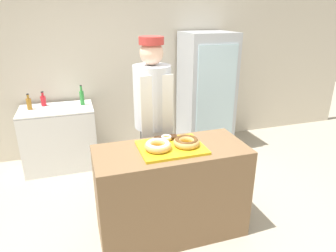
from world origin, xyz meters
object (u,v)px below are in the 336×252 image
serving_tray (171,147)px  bottle_amber (29,103)px  bottle_green (82,97)px  donut_mini_center (166,138)px  brownie_back_right (173,137)px  donut_light_glaze (158,145)px  donut_chocolate_glaze (186,142)px  beverage_fridge (206,93)px  chest_freezer (60,137)px  bottle_red (43,100)px  baker_person (153,119)px  brownie_back_left (160,139)px

serving_tray → bottle_amber: bearing=126.9°
bottle_green → bottle_amber: (-0.66, -0.01, -0.02)m
donut_mini_center → brownie_back_right: donut_mini_center is taller
donut_light_glaze → donut_chocolate_glaze: bearing=0.0°
serving_tray → donut_chocolate_glaze: donut_chocolate_glaze is taller
donut_mini_center → beverage_fridge: size_ratio=0.06×
serving_tray → bottle_amber: size_ratio=2.72×
donut_chocolate_glaze → bottle_amber: bottle_amber is taller
donut_light_glaze → chest_freezer: bearing=116.9°
chest_freezer → bottle_red: bottle_red is taller
serving_tray → beverage_fridge: 2.07m
donut_light_glaze → brownie_back_right: donut_light_glaze is taller
baker_person → bottle_red: baker_person is taller
bottle_red → bottle_amber: 0.20m
serving_tray → bottle_red: (-1.18, 1.91, 0.02)m
donut_light_glaze → brownie_back_left: bearing=69.2°
serving_tray → donut_mini_center: donut_mini_center is taller
brownie_back_left → bottle_amber: (-1.28, 1.64, -0.01)m
serving_tray → donut_mini_center: size_ratio=5.09×
beverage_fridge → bottle_green: (-1.81, 0.06, 0.06)m
brownie_back_right → bottle_amber: bottle_amber is taller
donut_light_glaze → beverage_fridge: beverage_fridge is taller
donut_mini_center → brownie_back_left: size_ratio=1.38×
serving_tray → bottle_green: size_ratio=2.10×
chest_freezer → bottle_amber: (-0.32, 0.05, 0.50)m
serving_tray → baker_person: size_ratio=0.32×
donut_chocolate_glaze → brownie_back_left: donut_chocolate_glaze is taller
serving_tray → brownie_back_left: brownie_back_left is taller
serving_tray → beverage_fridge: size_ratio=0.32×
brownie_back_left → brownie_back_right: (0.13, 0.00, 0.00)m
donut_light_glaze → donut_mini_center: bearing=53.4°
serving_tray → beverage_fridge: beverage_fridge is taller
baker_person → brownie_back_left: bearing=-97.6°
serving_tray → bottle_amber: 2.24m
brownie_back_left → baker_person: 0.48m
donut_light_glaze → bottle_amber: bearing=123.7°
serving_tray → baker_person: bearing=90.2°
donut_light_glaze → bottle_amber: bottle_amber is taller
bottle_green → bottle_red: bearing=167.5°
bottle_green → donut_light_glaze: bearing=-73.2°
donut_chocolate_glaze → beverage_fridge: bearing=60.4°
serving_tray → bottle_amber: (-1.34, 1.79, 0.02)m
beverage_fridge → chest_freezer: (-2.16, 0.01, -0.46)m
brownie_back_right → bottle_red: bottle_red is taller
bottle_red → donut_mini_center: bearing=-56.1°
brownie_back_right → chest_freezer: size_ratio=0.09×
chest_freezer → bottle_red: (-0.15, 0.17, 0.49)m
chest_freezer → bottle_amber: bearing=171.5°
donut_mini_center → bottle_red: 2.11m
brownie_back_right → baker_person: bearing=98.0°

